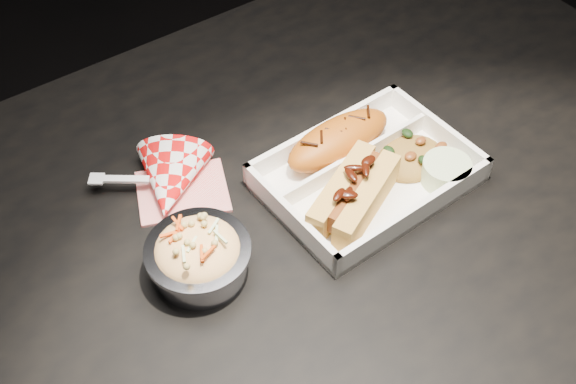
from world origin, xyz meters
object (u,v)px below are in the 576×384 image
(dining_table, at_px, (304,248))
(napkin_fork, at_px, (170,182))
(food_tray, at_px, (366,177))
(fried_pastry, at_px, (339,140))
(foil_coleslaw_cup, at_px, (198,255))
(hotdog, at_px, (354,194))

(dining_table, bearing_deg, napkin_fork, 137.51)
(dining_table, relative_size, food_tray, 4.70)
(food_tray, bearing_deg, napkin_fork, 146.26)
(fried_pastry, bearing_deg, dining_table, -154.12)
(dining_table, relative_size, fried_pastry, 7.68)
(food_tray, relative_size, foil_coleslaw_cup, 2.17)
(fried_pastry, distance_m, foil_coleslaw_cup, 0.24)
(hotdog, height_order, napkin_fork, napkin_fork)
(foil_coleslaw_cup, xyz_separation_m, napkin_fork, (0.03, 0.13, -0.02))
(food_tray, relative_size, hotdog, 1.70)
(foil_coleslaw_cup, bearing_deg, dining_table, 5.04)
(food_tray, distance_m, fried_pastry, 0.06)
(food_tray, distance_m, foil_coleslaw_cup, 0.24)
(dining_table, height_order, food_tray, food_tray)
(fried_pastry, height_order, hotdog, hotdog)
(food_tray, relative_size, napkin_fork, 1.57)
(hotdog, bearing_deg, dining_table, 106.24)
(dining_table, xyz_separation_m, napkin_fork, (-0.12, 0.11, 0.11))
(food_tray, xyz_separation_m, napkin_fork, (-0.21, 0.13, 0.01))
(food_tray, relative_size, fried_pastry, 1.64)
(food_tray, distance_m, hotdog, 0.06)
(dining_table, relative_size, hotdog, 7.99)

